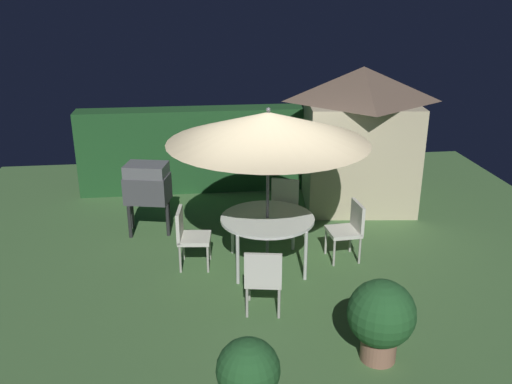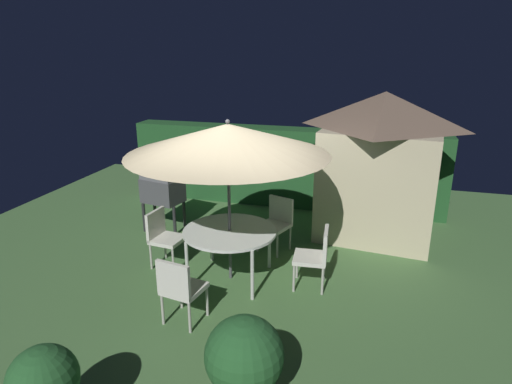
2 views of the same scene
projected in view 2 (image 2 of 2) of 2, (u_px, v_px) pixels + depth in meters
ground_plane at (233, 280)px, 6.61m from camera, size 11.00×11.00×0.00m
hedge_backdrop at (284, 167)px, 9.55m from camera, size 6.67×0.56×1.67m
garden_shed at (380, 164)px, 7.85m from camera, size 2.25×2.02×2.59m
patio_table at (230, 234)px, 6.44m from camera, size 1.37×1.37×0.78m
patio_umbrella at (228, 139)px, 6.01m from camera, size 2.81×2.81×2.39m
bbq_grill at (162, 186)px, 8.19m from camera, size 0.79×0.64×1.20m
chair_near_shed at (316, 254)px, 6.27m from camera, size 0.50×0.49×0.90m
chair_far_side at (277, 220)px, 7.47m from camera, size 0.59×0.60×0.90m
chair_toward_hedge at (163, 234)px, 6.92m from camera, size 0.51×0.51×0.90m
chair_toward_house at (180, 287)px, 5.42m from camera, size 0.53×0.54×0.90m
potted_plant_by_grill at (244, 359)px, 4.14m from camera, size 0.75×0.75×0.96m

